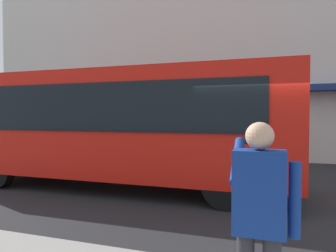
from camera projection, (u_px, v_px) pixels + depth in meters
ground_plane at (259, 201)px, 6.86m from camera, size 60.00×60.00×0.00m
building_facade_far at (265, 21)px, 13.11m from camera, size 28.00×1.55×12.00m
red_bus at (118, 124)px, 8.12m from camera, size 9.05×2.54×3.08m
pedestrian_photographer at (259, 212)px, 2.40m from camera, size 0.53×0.52×1.70m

